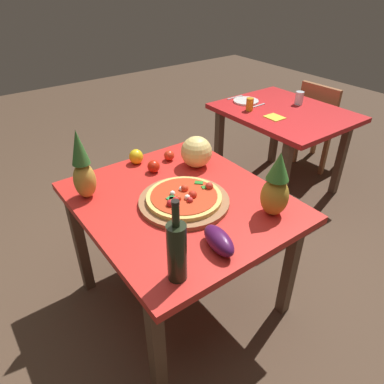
{
  "coord_description": "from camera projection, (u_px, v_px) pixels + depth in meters",
  "views": [
    {
      "loc": [
        1.26,
        -0.86,
        1.79
      ],
      "look_at": [
        0.05,
        0.04,
        0.8
      ],
      "focal_mm": 33.16,
      "sensor_mm": 36.0,
      "label": 1
    }
  ],
  "objects": [
    {
      "name": "fork_utensil",
      "position": [
        235.0,
        97.0,
        3.2
      ],
      "size": [
        0.02,
        0.18,
        0.01
      ],
      "primitive_type": "cube",
      "rotation": [
        0.0,
        0.0,
        0.01
      ],
      "color": "silver",
      "rests_on": "background_table"
    },
    {
      "name": "knife_utensil",
      "position": [
        257.0,
        106.0,
        3.01
      ],
      "size": [
        0.02,
        0.18,
        0.01
      ],
      "primitive_type": "cube",
      "rotation": [
        0.0,
        0.0,
        0.04
      ],
      "color": "silver",
      "rests_on": "background_table"
    },
    {
      "name": "tomato_by_bottle",
      "position": [
        199.0,
        145.0,
        2.29
      ],
      "size": [
        0.07,
        0.07,
        0.07
      ],
      "primitive_type": "sphere",
      "color": "red",
      "rests_on": "display_table"
    },
    {
      "name": "drinking_glass_water",
      "position": [
        299.0,
        98.0,
        3.03
      ],
      "size": [
        0.07,
        0.07,
        0.11
      ],
      "primitive_type": "cylinder",
      "color": "silver",
      "rests_on": "background_table"
    },
    {
      "name": "dinner_plate",
      "position": [
        246.0,
        101.0,
        3.1
      ],
      "size": [
        0.22,
        0.22,
        0.02
      ],
      "primitive_type": "cylinder",
      "color": "white",
      "rests_on": "background_table"
    },
    {
      "name": "bell_pepper",
      "position": [
        136.0,
        157.0,
        2.14
      ],
      "size": [
        0.09,
        0.09,
        0.09
      ],
      "primitive_type": "ellipsoid",
      "color": "yellow",
      "rests_on": "display_table"
    },
    {
      "name": "dining_chair",
      "position": [
        321.0,
        121.0,
        3.45
      ],
      "size": [
        0.41,
        0.41,
        0.85
      ],
      "rotation": [
        0.0,
        0.0,
        3.18
      ],
      "color": "#94613C",
      "rests_on": "ground_plane"
    },
    {
      "name": "eggplant",
      "position": [
        219.0,
        240.0,
        1.5
      ],
      "size": [
        0.21,
        0.12,
        0.09
      ],
      "primitive_type": "ellipsoid",
      "rotation": [
        0.0,
        0.0,
        2.97
      ],
      "color": "#451342",
      "rests_on": "display_table"
    },
    {
      "name": "drinking_glass_juice",
      "position": [
        250.0,
        104.0,
        2.9
      ],
      "size": [
        0.06,
        0.06,
        0.1
      ],
      "primitive_type": "cylinder",
      "color": "orange",
      "rests_on": "background_table"
    },
    {
      "name": "ground_plane",
      "position": [
        182.0,
        297.0,
        2.25
      ],
      "size": [
        10.0,
        10.0,
        0.0
      ],
      "primitive_type": "plane",
      "color": "#4C3828"
    },
    {
      "name": "pineapple_right",
      "position": [
        276.0,
        187.0,
        1.65
      ],
      "size": [
        0.13,
        0.13,
        0.33
      ],
      "color": "#AF8729",
      "rests_on": "display_table"
    },
    {
      "name": "display_table",
      "position": [
        181.0,
        213.0,
        1.89
      ],
      "size": [
        1.11,
        0.97,
        0.75
      ],
      "color": "brown",
      "rests_on": "ground_plane"
    },
    {
      "name": "wine_bottle",
      "position": [
        177.0,
        251.0,
        1.31
      ],
      "size": [
        0.08,
        0.08,
        0.36
      ],
      "color": "black",
      "rests_on": "display_table"
    },
    {
      "name": "background_table",
      "position": [
        283.0,
        122.0,
        2.99
      ],
      "size": [
        1.05,
        0.86,
        0.75
      ],
      "color": "brown",
      "rests_on": "ground_plane"
    },
    {
      "name": "tomato_beside_pepper",
      "position": [
        154.0,
        166.0,
        2.05
      ],
      "size": [
        0.07,
        0.07,
        0.07
      ],
      "primitive_type": "sphere",
      "color": "red",
      "rests_on": "display_table"
    },
    {
      "name": "tomato_at_corner",
      "position": [
        169.0,
        156.0,
        2.18
      ],
      "size": [
        0.06,
        0.06,
        0.06
      ],
      "primitive_type": "sphere",
      "color": "red",
      "rests_on": "display_table"
    },
    {
      "name": "pizza",
      "position": [
        184.0,
        197.0,
        1.78
      ],
      "size": [
        0.38,
        0.38,
        0.06
      ],
      "color": "#E2B95B",
      "rests_on": "pizza_board"
    },
    {
      "name": "pineapple_left",
      "position": [
        83.0,
        169.0,
        1.77
      ],
      "size": [
        0.11,
        0.11,
        0.37
      ],
      "color": "#BB9137",
      "rests_on": "display_table"
    },
    {
      "name": "melon",
      "position": [
        196.0,
        152.0,
        2.09
      ],
      "size": [
        0.19,
        0.19,
        0.19
      ],
      "primitive_type": "sphere",
      "color": "#EDD076",
      "rests_on": "display_table"
    },
    {
      "name": "pizza_board",
      "position": [
        184.0,
        201.0,
        1.8
      ],
      "size": [
        0.46,
        0.46,
        0.02
      ],
      "primitive_type": "cylinder",
      "color": "#94613C",
      "rests_on": "display_table"
    },
    {
      "name": "napkin_folded",
      "position": [
        275.0,
        117.0,
        2.8
      ],
      "size": [
        0.14,
        0.12,
        0.01
      ],
      "primitive_type": "cube",
      "rotation": [
        0.0,
        0.0,
        -0.01
      ],
      "color": "yellow",
      "rests_on": "background_table"
    }
  ]
}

